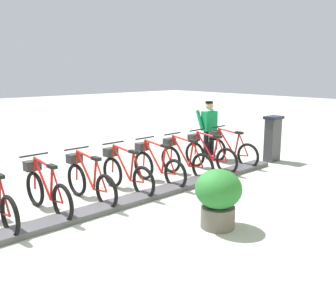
% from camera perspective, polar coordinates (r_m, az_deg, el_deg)
% --- Properties ---
extents(ground_plane, '(60.00, 60.00, 0.00)m').
position_cam_1_polar(ground_plane, '(7.19, -7.91, -9.49)').
color(ground_plane, '#A6AFA1').
extents(dock_rail_base, '(0.44, 9.51, 0.10)m').
position_cam_1_polar(dock_rail_base, '(7.18, -7.92, -9.12)').
color(dock_rail_base, '#47474C').
rests_on(dock_rail_base, ground).
extents(payment_kiosk, '(0.36, 0.52, 1.28)m').
position_cam_1_polar(payment_kiosk, '(10.87, 15.65, 0.90)').
color(payment_kiosk, '#38383D').
rests_on(payment_kiosk, ground).
extents(bike_docked_0, '(1.72, 0.54, 1.02)m').
position_cam_1_polar(bike_docked_0, '(10.28, 9.35, -0.75)').
color(bike_docked_0, black).
rests_on(bike_docked_0, ground).
extents(bike_docked_1, '(1.72, 0.54, 1.02)m').
position_cam_1_polar(bike_docked_1, '(9.63, 6.13, -1.48)').
color(bike_docked_1, black).
rests_on(bike_docked_1, ground).
extents(bike_docked_2, '(1.72, 0.54, 1.02)m').
position_cam_1_polar(bike_docked_2, '(9.01, 2.44, -2.30)').
color(bike_docked_2, black).
rests_on(bike_docked_2, ground).
extents(bike_docked_3, '(1.72, 0.54, 1.02)m').
position_cam_1_polar(bike_docked_3, '(8.43, -1.77, -3.23)').
color(bike_docked_3, black).
rests_on(bike_docked_3, ground).
extents(bike_docked_4, '(1.72, 0.54, 1.02)m').
position_cam_1_polar(bike_docked_4, '(7.91, -6.57, -4.27)').
color(bike_docked_4, black).
rests_on(bike_docked_4, ground).
extents(bike_docked_5, '(1.72, 0.54, 1.02)m').
position_cam_1_polar(bike_docked_5, '(7.46, -12.02, -5.41)').
color(bike_docked_5, black).
rests_on(bike_docked_5, ground).
extents(bike_docked_6, '(1.72, 0.54, 1.02)m').
position_cam_1_polar(bike_docked_6, '(7.08, -18.13, -6.62)').
color(bike_docked_6, black).
rests_on(bike_docked_6, ground).
extents(worker_near_rack, '(0.53, 0.67, 1.66)m').
position_cam_1_polar(worker_near_rack, '(10.84, 6.25, 2.52)').
color(worker_near_rack, white).
rests_on(worker_near_rack, ground).
extents(planter_bush, '(0.76, 0.76, 0.97)m').
position_cam_1_polar(planter_bush, '(6.15, 7.67, -7.77)').
color(planter_bush, '#59544C').
rests_on(planter_bush, ground).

